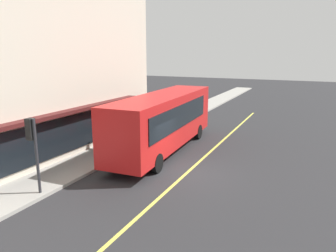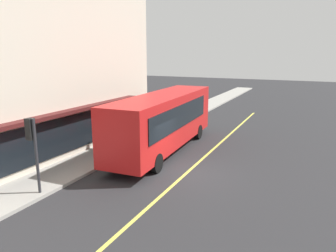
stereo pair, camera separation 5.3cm
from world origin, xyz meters
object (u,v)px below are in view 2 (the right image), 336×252
pedestrian_mid_block (156,118)px  pedestrian_waiting (109,133)px  pedestrian_near_storefront (112,137)px  bus (164,119)px  traffic_light (32,138)px

pedestrian_mid_block → pedestrian_waiting: 4.93m
pedestrian_mid_block → pedestrian_waiting: size_ratio=1.06×
pedestrian_near_storefront → pedestrian_waiting: bearing=43.9°
bus → pedestrian_near_storefront: (-2.53, 2.08, -0.73)m
traffic_light → pedestrian_waiting: bearing=7.6°
pedestrian_near_storefront → pedestrian_waiting: (0.96, 0.93, -0.07)m
traffic_light → pedestrian_mid_block: size_ratio=1.75×
bus → pedestrian_waiting: bearing=117.5°
pedestrian_near_storefront → pedestrian_waiting: 1.34m
pedestrian_waiting → pedestrian_mid_block: bearing=-8.4°
pedestrian_mid_block → bus: bearing=-145.5°
bus → traffic_light: size_ratio=3.51×
traffic_light → pedestrian_waiting: (6.46, 0.87, -1.35)m
traffic_light → pedestrian_waiting: size_ratio=1.86×
bus → pedestrian_near_storefront: 3.35m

